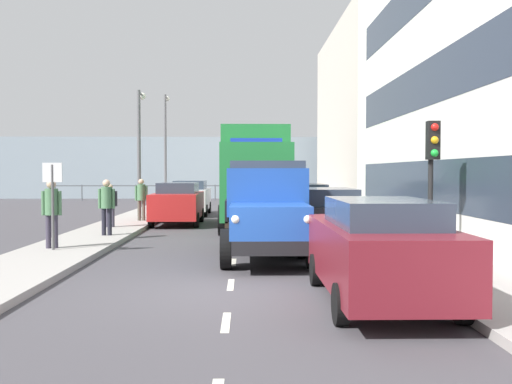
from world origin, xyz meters
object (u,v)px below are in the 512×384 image
object	(u,v)px
car_red_oppositeside_0	(178,203)
pedestrian_near_railing	(52,208)
traffic_light_near	(432,159)
street_sign	(53,191)
truck_vintage_blue	(267,212)
pedestrian_in_dark_coat	(110,202)
pedestrian_couple_b	(141,196)
car_black_kerbside_1	(326,218)
car_silver_kerbside_2	(304,206)
lamp_post_far	(166,140)
lorry_cargo_green	(255,174)
pedestrian_by_lamp	(107,202)
car_white_oppositeside_1	(190,197)
car_navy_kerbside_3	(291,198)
car_maroon_kerbside_near	(379,249)
lamp_post_promenade	(140,141)

from	to	relation	value
car_red_oppositeside_0	pedestrian_near_railing	world-z (taller)	pedestrian_near_railing
traffic_light_near	street_sign	bearing A→B (deg)	-8.82
car_red_oppositeside_0	truck_vintage_blue	bearing A→B (deg)	109.37
pedestrian_in_dark_coat	pedestrian_couple_b	distance (m)	2.86
pedestrian_in_dark_coat	car_black_kerbside_1	bearing A→B (deg)	143.19
car_silver_kerbside_2	pedestrian_couple_b	bearing A→B (deg)	-20.31
street_sign	lamp_post_far	bearing A→B (deg)	-90.06
traffic_light_near	pedestrian_near_railing	bearing A→B (deg)	-10.51
lorry_cargo_green	street_sign	xyz separation A→B (m)	(5.34, 7.41, -0.39)
lorry_cargo_green	pedestrian_by_lamp	xyz separation A→B (m)	(4.77, 4.05, -0.88)
pedestrian_couple_b	car_white_oppositeside_1	bearing A→B (deg)	-107.37
car_black_kerbside_1	traffic_light_near	bearing A→B (deg)	135.27
car_navy_kerbside_3	car_white_oppositeside_1	bearing A→B (deg)	-10.33
pedestrian_near_railing	car_navy_kerbside_3	bearing A→B (deg)	-120.22
pedestrian_near_railing	lamp_post_far	bearing A→B (deg)	-90.44
car_black_kerbside_1	pedestrian_couple_b	xyz separation A→B (m)	(6.51, -8.13, 0.27)
pedestrian_near_railing	pedestrian_in_dark_coat	distance (m)	5.75
lorry_cargo_green	pedestrian_near_railing	world-z (taller)	lorry_cargo_green
lamp_post_far	car_maroon_kerbside_near	bearing A→B (deg)	105.28
lorry_cargo_green	car_white_oppositeside_1	world-z (taller)	lorry_cargo_green
car_white_oppositeside_1	pedestrian_couple_b	world-z (taller)	pedestrian_couple_b
pedestrian_in_dark_coat	lorry_cargo_green	bearing A→B (deg)	-165.60
lorry_cargo_green	car_black_kerbside_1	bearing A→B (deg)	105.30
car_red_oppositeside_0	pedestrian_couple_b	distance (m)	1.59
car_black_kerbside_1	street_sign	world-z (taller)	street_sign
lorry_cargo_green	car_black_kerbside_1	xyz separation A→B (m)	(-1.83, 6.70, -1.18)
lorry_cargo_green	truck_vintage_blue	bearing A→B (deg)	91.11
traffic_light_near	pedestrian_in_dark_coat	bearing A→B (deg)	-38.84
car_white_oppositeside_1	traffic_light_near	xyz separation A→B (m)	(-7.15, 15.22, 1.58)
car_black_kerbside_1	car_white_oppositeside_1	size ratio (longest dim) A/B	0.99
pedestrian_in_dark_coat	traffic_light_near	size ratio (longest dim) A/B	0.49
pedestrian_in_dark_coat	car_maroon_kerbside_near	bearing A→B (deg)	121.89
car_silver_kerbside_2	car_white_oppositeside_1	xyz separation A→B (m)	(4.97, -7.33, -0.00)
lorry_cargo_green	pedestrian_couple_b	xyz separation A→B (m)	(4.68, -1.43, -0.91)
car_black_kerbside_1	car_silver_kerbside_2	distance (m)	5.72
car_red_oppositeside_0	street_sign	world-z (taller)	street_sign
pedestrian_couple_b	lamp_post_promenade	distance (m)	2.86
traffic_light_near	street_sign	xyz separation A→B (m)	(9.35, -1.45, -0.79)
pedestrian_near_railing	street_sign	xyz separation A→B (m)	(-0.14, 0.31, 0.46)
pedestrian_by_lamp	traffic_light_near	world-z (taller)	traffic_light_near
pedestrian_near_railing	pedestrian_in_dark_coat	bearing A→B (deg)	-91.71
car_white_oppositeside_1	car_black_kerbside_1	bearing A→B (deg)	110.85
street_sign	pedestrian_near_railing	bearing A→B (deg)	-66.12
pedestrian_in_dark_coat	street_sign	bearing A→B (deg)	89.68
car_black_kerbside_1	lamp_post_far	bearing A→B (deg)	-70.36
truck_vintage_blue	street_sign	xyz separation A→B (m)	(5.50, -0.82, 0.50)
car_silver_kerbside_2	pedestrian_near_railing	distance (m)	9.54
lamp_post_promenade	pedestrian_by_lamp	bearing A→B (deg)	91.96
car_maroon_kerbside_near	pedestrian_by_lamp	xyz separation A→B (m)	(6.61, -8.78, 0.30)
car_silver_kerbside_2	lamp_post_far	bearing A→B (deg)	-63.45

